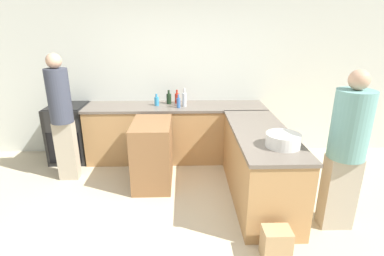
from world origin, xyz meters
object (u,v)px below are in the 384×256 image
at_px(person_by_range, 61,113).
at_px(paper_bag, 276,244).
at_px(mixing_bowl, 283,140).
at_px(wine_bottle_dark, 169,98).
at_px(range_oven, 70,133).
at_px(vinegar_bottle_clear, 184,99).
at_px(island_table, 153,154).
at_px(water_bottle_blue, 178,102).
at_px(dish_soap_bottle, 157,101).
at_px(person_at_peninsula, 347,148).
at_px(hot_sauce_bottle, 177,98).

xyz_separation_m(person_by_range, paper_bag, (2.55, -1.67, -0.83)).
relative_size(mixing_bowl, wine_bottle_dark, 1.64).
height_order(range_oven, person_by_range, person_by_range).
height_order(vinegar_bottle_clear, wine_bottle_dark, vinegar_bottle_clear).
bearing_deg(vinegar_bottle_clear, paper_bag, -69.25).
bearing_deg(range_oven, paper_bag, -40.50).
xyz_separation_m(island_table, wine_bottle_dark, (0.19, 0.96, 0.55)).
distance_m(range_oven, mixing_bowl, 3.45).
distance_m(mixing_bowl, water_bottle_blue, 1.96).
bearing_deg(wine_bottle_dark, dish_soap_bottle, -149.91).
distance_m(mixing_bowl, paper_bag, 1.04).
height_order(island_table, wine_bottle_dark, wine_bottle_dark).
distance_m(wine_bottle_dark, person_by_range, 1.64).
xyz_separation_m(person_by_range, person_at_peninsula, (3.36, -1.18, -0.05)).
xyz_separation_m(mixing_bowl, hot_sauce_bottle, (-1.16, 1.87, 0.02)).
height_order(wine_bottle_dark, person_at_peninsula, person_at_peninsula).
relative_size(mixing_bowl, dish_soap_bottle, 1.95).
xyz_separation_m(range_oven, mixing_bowl, (2.93, -1.74, 0.53)).
relative_size(range_oven, dish_soap_bottle, 4.94).
bearing_deg(wine_bottle_dark, range_oven, -176.25).
bearing_deg(person_by_range, water_bottle_blue, 18.36).
distance_m(dish_soap_bottle, water_bottle_blue, 0.38).
bearing_deg(water_bottle_blue, paper_bag, -66.52).
bearing_deg(water_bottle_blue, wine_bottle_dark, 122.59).
height_order(mixing_bowl, vinegar_bottle_clear, vinegar_bottle_clear).
xyz_separation_m(vinegar_bottle_clear, water_bottle_blue, (-0.09, -0.08, -0.03)).
relative_size(mixing_bowl, water_bottle_blue, 1.76).
distance_m(mixing_bowl, hot_sauce_bottle, 2.20).
distance_m(range_oven, person_by_range, 0.88).
xyz_separation_m(water_bottle_blue, hot_sauce_bottle, (-0.03, 0.27, 0.01)).
relative_size(water_bottle_blue, hot_sauce_bottle, 0.93).
relative_size(island_table, person_at_peninsula, 0.52).
xyz_separation_m(island_table, paper_bag, (1.31, -1.49, -0.29)).
relative_size(vinegar_bottle_clear, wine_bottle_dark, 1.30).
relative_size(person_at_peninsula, paper_bag, 5.38).
bearing_deg(water_bottle_blue, mixing_bowl, -54.57).
height_order(mixing_bowl, person_by_range, person_by_range).
xyz_separation_m(vinegar_bottle_clear, person_at_peninsula, (1.67, -1.79, -0.09)).
relative_size(island_table, mixing_bowl, 2.47).
relative_size(vinegar_bottle_clear, person_at_peninsula, 0.17).
xyz_separation_m(vinegar_bottle_clear, person_by_range, (-1.69, -0.61, -0.04)).
xyz_separation_m(dish_soap_bottle, hot_sauce_bottle, (0.32, 0.13, 0.01)).
bearing_deg(range_oven, mixing_bowl, -30.74).
bearing_deg(hot_sauce_bottle, vinegar_bottle_clear, -57.92).
xyz_separation_m(range_oven, paper_bag, (2.75, -2.35, -0.30)).
bearing_deg(person_by_range, wine_bottle_dark, 28.58).
height_order(range_oven, island_table, range_oven).
height_order(range_oven, paper_bag, range_oven).
relative_size(vinegar_bottle_clear, person_by_range, 0.16).
xyz_separation_m(wine_bottle_dark, person_at_peninsula, (1.93, -1.97, -0.06)).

